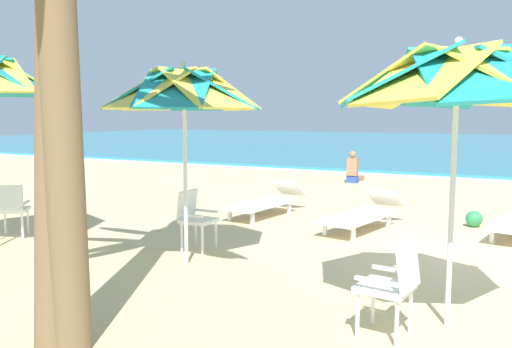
{
  "coord_description": "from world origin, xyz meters",
  "views": [
    {
      "loc": [
        0.7,
        -7.54,
        1.95
      ],
      "look_at": [
        -3.15,
        -0.09,
        1.0
      ],
      "focal_mm": 36.96,
      "sensor_mm": 36.0,
      "label": 1
    }
  ],
  "objects_px": {
    "beach_umbrella_1": "(184,92)",
    "plastic_chair_1": "(195,216)",
    "beach_ball": "(474,219)",
    "plastic_chair_2": "(11,207)",
    "plastic_chair_0": "(393,283)",
    "beachgoer_seated": "(354,172)",
    "beach_umbrella_0": "(457,80)",
    "sun_lounger_2": "(266,201)",
    "sun_lounger_1": "(364,213)"
  },
  "relations": [
    {
      "from": "beach_umbrella_0",
      "to": "plastic_chair_0",
      "type": "relative_size",
      "value": 3.03
    },
    {
      "from": "beach_umbrella_0",
      "to": "sun_lounger_2",
      "type": "height_order",
      "value": "beach_umbrella_0"
    },
    {
      "from": "plastic_chair_0",
      "to": "plastic_chair_1",
      "type": "distance_m",
      "value": 3.65
    },
    {
      "from": "sun_lounger_2",
      "to": "beach_ball",
      "type": "xyz_separation_m",
      "value": [
        3.69,
        0.7,
        -0.14
      ]
    },
    {
      "from": "beach_umbrella_1",
      "to": "plastic_chair_1",
      "type": "distance_m",
      "value": 1.88
    },
    {
      "from": "beach_ball",
      "to": "beach_umbrella_1",
      "type": "bearing_deg",
      "value": -126.68
    },
    {
      "from": "plastic_chair_2",
      "to": "beach_ball",
      "type": "distance_m",
      "value": 7.72
    },
    {
      "from": "beach_ball",
      "to": "beachgoer_seated",
      "type": "xyz_separation_m",
      "value": [
        -3.65,
        4.95,
        0.15
      ]
    },
    {
      "from": "beach_umbrella_0",
      "to": "plastic_chair_0",
      "type": "distance_m",
      "value": 1.87
    },
    {
      "from": "plastic_chair_1",
      "to": "sun_lounger_1",
      "type": "xyz_separation_m",
      "value": [
        1.78,
        2.47,
        -0.22
      ]
    },
    {
      "from": "plastic_chair_1",
      "to": "beachgoer_seated",
      "type": "distance_m",
      "value": 8.51
    },
    {
      "from": "sun_lounger_2",
      "to": "beachgoer_seated",
      "type": "xyz_separation_m",
      "value": [
        0.04,
        5.65,
        0.01
      ]
    },
    {
      "from": "beach_umbrella_0",
      "to": "plastic_chair_1",
      "type": "xyz_separation_m",
      "value": [
        -3.62,
        1.22,
        -1.75
      ]
    },
    {
      "from": "plastic_chair_1",
      "to": "plastic_chair_0",
      "type": "bearing_deg",
      "value": -28.09
    },
    {
      "from": "sun_lounger_1",
      "to": "beach_umbrella_0",
      "type": "bearing_deg",
      "value": -63.55
    },
    {
      "from": "beach_umbrella_0",
      "to": "sun_lounger_2",
      "type": "xyz_separation_m",
      "value": [
        -3.88,
        4.07,
        -1.97
      ]
    },
    {
      "from": "beach_umbrella_1",
      "to": "beachgoer_seated",
      "type": "xyz_separation_m",
      "value": [
        -0.52,
        9.16,
        -1.94
      ]
    },
    {
      "from": "beach_umbrella_1",
      "to": "beachgoer_seated",
      "type": "bearing_deg",
      "value": 93.27
    },
    {
      "from": "plastic_chair_1",
      "to": "sun_lounger_1",
      "type": "relative_size",
      "value": 0.39
    },
    {
      "from": "beach_umbrella_1",
      "to": "plastic_chair_1",
      "type": "xyz_separation_m",
      "value": [
        -0.3,
        0.65,
        -1.74
      ]
    },
    {
      "from": "beach_umbrella_0",
      "to": "beachgoer_seated",
      "type": "distance_m",
      "value": 10.64
    },
    {
      "from": "beach_umbrella_0",
      "to": "beachgoer_seated",
      "type": "relative_size",
      "value": 2.84
    },
    {
      "from": "plastic_chair_0",
      "to": "beach_umbrella_1",
      "type": "height_order",
      "value": "beach_umbrella_1"
    },
    {
      "from": "sun_lounger_1",
      "to": "sun_lounger_2",
      "type": "bearing_deg",
      "value": 169.47
    },
    {
      "from": "beach_ball",
      "to": "plastic_chair_2",
      "type": "bearing_deg",
      "value": -146.52
    },
    {
      "from": "beach_umbrella_0",
      "to": "beach_umbrella_1",
      "type": "height_order",
      "value": "same"
    },
    {
      "from": "plastic_chair_0",
      "to": "plastic_chair_1",
      "type": "xyz_separation_m",
      "value": [
        -3.22,
        1.72,
        0.0
      ]
    },
    {
      "from": "sun_lounger_2",
      "to": "beach_ball",
      "type": "height_order",
      "value": "sun_lounger_2"
    },
    {
      "from": "beach_umbrella_0",
      "to": "plastic_chair_2",
      "type": "distance_m",
      "value": 6.86
    },
    {
      "from": "sun_lounger_2",
      "to": "plastic_chair_2",
      "type": "bearing_deg",
      "value": -127.59
    },
    {
      "from": "beach_umbrella_0",
      "to": "beach_ball",
      "type": "relative_size",
      "value": 9.24
    },
    {
      "from": "plastic_chair_0",
      "to": "plastic_chair_1",
      "type": "height_order",
      "value": "same"
    },
    {
      "from": "beach_umbrella_0",
      "to": "plastic_chair_0",
      "type": "height_order",
      "value": "beach_umbrella_0"
    },
    {
      "from": "beach_umbrella_0",
      "to": "plastic_chair_2",
      "type": "bearing_deg",
      "value": 175.53
    },
    {
      "from": "beach_ball",
      "to": "plastic_chair_0",
      "type": "bearing_deg",
      "value": -92.34
    },
    {
      "from": "plastic_chair_2",
      "to": "beach_ball",
      "type": "relative_size",
      "value": 3.05
    },
    {
      "from": "beach_umbrella_1",
      "to": "plastic_chair_2",
      "type": "height_order",
      "value": "beach_umbrella_1"
    },
    {
      "from": "beach_umbrella_1",
      "to": "beachgoer_seated",
      "type": "relative_size",
      "value": 2.84
    },
    {
      "from": "sun_lounger_1",
      "to": "beach_ball",
      "type": "bearing_deg",
      "value": 33.01
    },
    {
      "from": "sun_lounger_2",
      "to": "sun_lounger_1",
      "type": "bearing_deg",
      "value": -10.53
    },
    {
      "from": "plastic_chair_0",
      "to": "beachgoer_seated",
      "type": "bearing_deg",
      "value": 108.59
    },
    {
      "from": "sun_lounger_2",
      "to": "beach_umbrella_0",
      "type": "bearing_deg",
      "value": -46.43
    },
    {
      "from": "beach_umbrella_1",
      "to": "sun_lounger_2",
      "type": "relative_size",
      "value": 1.19
    },
    {
      "from": "sun_lounger_1",
      "to": "beachgoer_seated",
      "type": "height_order",
      "value": "beachgoer_seated"
    },
    {
      "from": "plastic_chair_2",
      "to": "beachgoer_seated",
      "type": "height_order",
      "value": "beachgoer_seated"
    },
    {
      "from": "beach_umbrella_0",
      "to": "beachgoer_seated",
      "type": "height_order",
      "value": "beach_umbrella_0"
    },
    {
      "from": "beach_umbrella_0",
      "to": "beachgoer_seated",
      "type": "xyz_separation_m",
      "value": [
        -3.84,
        9.72,
        -1.96
      ]
    },
    {
      "from": "sun_lounger_1",
      "to": "beach_umbrella_1",
      "type": "bearing_deg",
      "value": -115.26
    },
    {
      "from": "beach_umbrella_1",
      "to": "plastic_chair_1",
      "type": "relative_size",
      "value": 3.03
    },
    {
      "from": "beach_umbrella_0",
      "to": "beachgoer_seated",
      "type": "bearing_deg",
      "value": 111.54
    }
  ]
}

